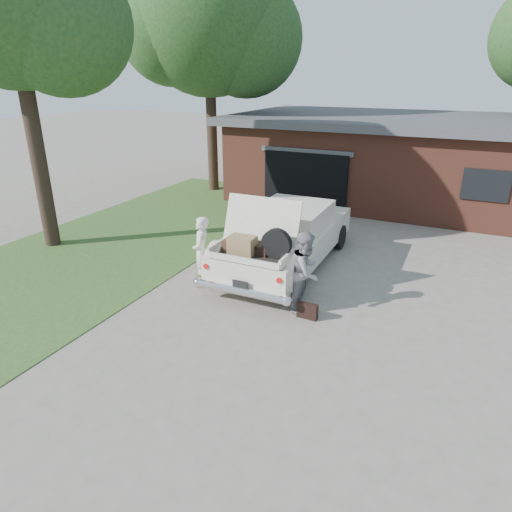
% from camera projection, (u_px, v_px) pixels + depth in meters
% --- Properties ---
extents(ground, '(90.00, 90.00, 0.00)m').
position_uv_depth(ground, '(244.00, 311.00, 10.04)').
color(ground, gray).
rests_on(ground, ground).
extents(grass_strip, '(6.00, 16.00, 0.02)m').
position_uv_depth(grass_strip, '(135.00, 235.00, 14.75)').
color(grass_strip, '#2D4C1E').
rests_on(grass_strip, ground).
extents(house, '(12.80, 7.80, 3.30)m').
position_uv_depth(house, '(392.00, 157.00, 18.63)').
color(house, brown).
rests_on(house, ground).
extents(tree_left, '(5.62, 4.89, 9.30)m').
position_uv_depth(tree_left, '(12.00, 2.00, 11.49)').
color(tree_left, '#38281E').
rests_on(tree_left, ground).
extents(tree_back, '(6.99, 6.07, 9.97)m').
position_uv_depth(tree_back, '(210.00, 25.00, 18.05)').
color(tree_back, '#38281E').
rests_on(tree_back, ground).
extents(sedan, '(2.23, 5.59, 2.25)m').
position_uv_depth(sedan, '(286.00, 237.00, 12.14)').
color(sedan, beige).
rests_on(sedan, ground).
extents(woman_left, '(0.63, 0.75, 1.74)m').
position_uv_depth(woman_left, '(201.00, 252.00, 11.02)').
color(woman_left, silver).
rests_on(woman_left, ground).
extents(woman_right, '(0.71, 0.90, 1.79)m').
position_uv_depth(woman_right, '(306.00, 272.00, 9.85)').
color(woman_right, gray).
rests_on(woman_right, ground).
extents(suitcase_left, '(0.45, 0.30, 0.34)m').
position_uv_depth(suitcase_left, '(206.00, 281.00, 11.12)').
color(suitcase_left, olive).
rests_on(suitcase_left, ground).
extents(suitcase_right, '(0.45, 0.16, 0.34)m').
position_uv_depth(suitcase_right, '(307.00, 311.00, 9.71)').
color(suitcase_right, black).
rests_on(suitcase_right, ground).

